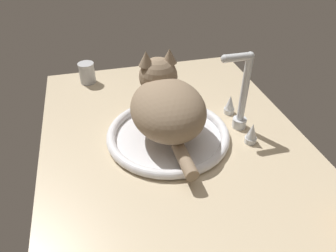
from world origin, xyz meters
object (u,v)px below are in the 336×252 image
at_px(faucet, 241,102).
at_px(metal_jar, 87,73).
at_px(cat, 166,103).
at_px(sink_basin, 168,135).

relative_size(faucet, metal_jar, 3.17).
xyz_separation_m(faucet, metal_jar, (-0.38, -0.40, -0.05)).
bearing_deg(metal_jar, faucet, 46.83).
bearing_deg(faucet, cat, -95.37).
xyz_separation_m(sink_basin, metal_jar, (-0.38, -0.20, 0.03)).
xyz_separation_m(sink_basin, cat, (-0.02, -0.00, 0.09)).
height_order(sink_basin, faucet, faucet).
distance_m(sink_basin, cat, 0.09).
height_order(sink_basin, metal_jar, metal_jar).
xyz_separation_m(cat, metal_jar, (-0.36, -0.20, -0.06)).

